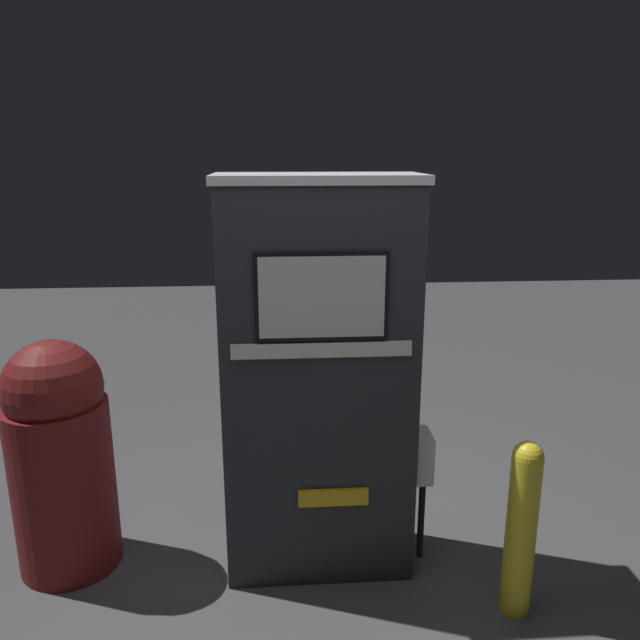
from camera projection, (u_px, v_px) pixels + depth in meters
name	position (u px, v px, depth m)	size (l,w,h in m)	color
ground_plane	(322.00, 584.00, 3.03)	(14.00, 14.00, 0.00)	#4C4C4F
gas_pump	(319.00, 382.00, 2.97)	(1.00, 0.45, 1.94)	#28282D
safety_bollard	(522.00, 525.00, 2.75)	(0.13, 0.13, 0.85)	yellow
trash_bin	(61.00, 455.00, 3.05)	(0.49, 0.49, 1.18)	maroon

